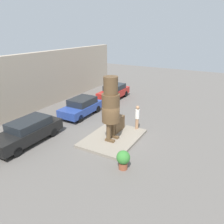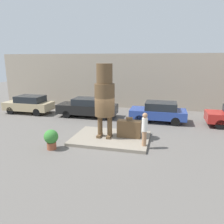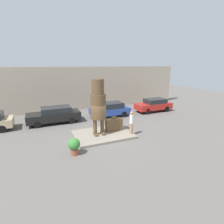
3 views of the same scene
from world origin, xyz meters
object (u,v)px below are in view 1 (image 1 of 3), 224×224
statue_figure (111,104)px  parked_car_black (28,131)px  tourist (137,116)px  planter_pot (123,159)px  parked_car_blue (82,106)px  parked_car_red (114,92)px  giant_suitcase (117,124)px

statue_figure → parked_car_black: (-2.76, 4.67, -1.82)m
statue_figure → tourist: size_ratio=2.37×
statue_figure → planter_pot: 3.72m
parked_car_black → tourist: bearing=133.0°
statue_figure → parked_car_blue: size_ratio=1.02×
tourist → parked_car_red: bearing=41.3°
statue_figure → parked_car_blue: 5.72m
parked_car_red → planter_pot: size_ratio=4.06×
parked_car_blue → statue_figure: bearing=57.7°
giant_suitcase → parked_car_blue: 4.57m
parked_car_blue → parked_car_red: size_ratio=0.95×
giant_suitcase → parked_car_red: (7.02, 4.19, 0.13)m
tourist → parked_car_blue: size_ratio=0.43×
tourist → planter_pot: size_ratio=1.67×
tourist → parked_car_red: (6.03, 5.29, -0.34)m
parked_car_red → parked_car_black: bearing=-1.1°
giant_suitcase → parked_car_blue: parked_car_blue is taller
parked_car_blue → tourist: bearing=84.5°
statue_figure → giant_suitcase: 2.42m
giant_suitcase → parked_car_red: bearing=30.8°
tourist → planter_pot: bearing=-165.1°
parked_car_black → planter_pot: bearing=93.8°
planter_pot → giant_suitcase: bearing=32.4°
parked_car_blue → parked_car_red: parked_car_red is taller
parked_car_blue → planter_pot: bearing=51.9°
parked_car_blue → planter_pot: parked_car_blue is taller
parked_car_black → giant_suitcase: bearing=133.3°
parked_car_black → parked_car_blue: size_ratio=1.17×
tourist → parked_car_black: 7.54m
statue_figure → planter_pot: statue_figure is taller
tourist → parked_car_blue: (0.52, 5.41, -0.35)m
statue_figure → giant_suitcase: (1.39, 0.27, -1.96)m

